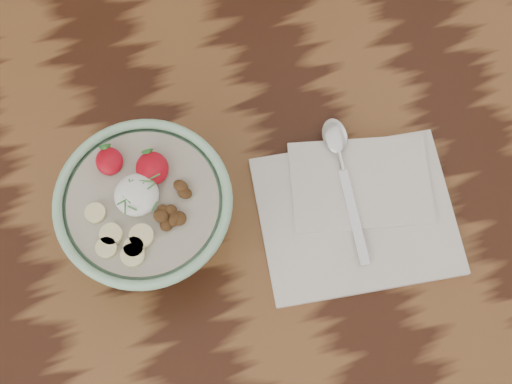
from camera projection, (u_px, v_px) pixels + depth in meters
table at (307, 185)px, 98.87cm from camera, size 160.00×90.00×75.00cm
breakfast_bowl at (148, 213)px, 80.90cm from camera, size 19.59×19.59×12.84cm
napkin at (357, 209)px, 87.35cm from camera, size 25.84×22.36×1.44cm
spoon at (339, 156)px, 88.30cm from camera, size 4.65×19.36×1.01cm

